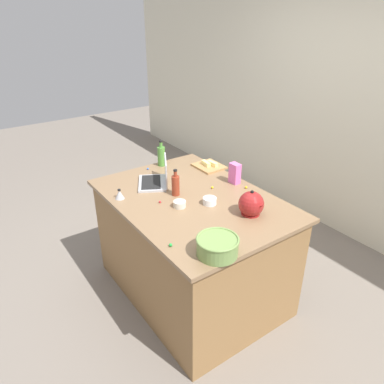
{
  "coord_description": "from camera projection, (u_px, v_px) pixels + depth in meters",
  "views": [
    {
      "loc": [
        2.01,
        -1.42,
        2.2
      ],
      "look_at": [
        0.0,
        0.0,
        0.95
      ],
      "focal_mm": 34.12,
      "sensor_mm": 36.0,
      "label": 1
    }
  ],
  "objects": [
    {
      "name": "candy_4",
      "position": [
        171.0,
        245.0,
        2.21
      ],
      "size": [
        0.02,
        0.02,
        0.02
      ],
      "primitive_type": "sphere",
      "color": "green",
      "rests_on": "island_counter"
    },
    {
      "name": "ramekin_small",
      "position": [
        210.0,
        201.0,
        2.68
      ],
      "size": [
        0.1,
        0.1,
        0.05
      ],
      "primitive_type": "cylinder",
      "color": "white",
      "rests_on": "island_counter"
    },
    {
      "name": "wall_back",
      "position": [
        349.0,
        110.0,
        3.57
      ],
      "size": [
        8.0,
        0.1,
        2.6
      ],
      "primitive_type": "cube",
      "color": "beige",
      "rests_on": "ground"
    },
    {
      "name": "ground_plane",
      "position": [
        192.0,
        289.0,
        3.19
      ],
      "size": [
        12.0,
        12.0,
        0.0
      ],
      "primitive_type": "plane",
      "color": "slate"
    },
    {
      "name": "bottle_olive",
      "position": [
        161.0,
        156.0,
        3.31
      ],
      "size": [
        0.07,
        0.07,
        0.24
      ],
      "color": "#4C8C38",
      "rests_on": "island_counter"
    },
    {
      "name": "ramekin_medium",
      "position": [
        180.0,
        204.0,
        2.65
      ],
      "size": [
        0.09,
        0.09,
        0.05
      ],
      "primitive_type": "cylinder",
      "color": "beige",
      "rests_on": "island_counter"
    },
    {
      "name": "butter_stick_right",
      "position": [
        212.0,
        164.0,
        3.29
      ],
      "size": [
        0.11,
        0.05,
        0.04
      ],
      "primitive_type": "cube",
      "rotation": [
        0.0,
        0.0,
        0.11
      ],
      "color": "#F4E58C",
      "rests_on": "cutting_board"
    },
    {
      "name": "island_counter",
      "position": [
        192.0,
        246.0,
        2.98
      ],
      "size": [
        1.53,
        1.08,
        0.9
      ],
      "color": "olive",
      "rests_on": "ground"
    },
    {
      "name": "candy_6",
      "position": [
        212.0,
        187.0,
        2.92
      ],
      "size": [
        0.02,
        0.02,
        0.02
      ],
      "primitive_type": "sphere",
      "color": "yellow",
      "rests_on": "island_counter"
    },
    {
      "name": "mixing_bowl_large",
      "position": [
        217.0,
        246.0,
        2.12
      ],
      "size": [
        0.26,
        0.26,
        0.11
      ],
      "color": "#72934C",
      "rests_on": "island_counter"
    },
    {
      "name": "bottle_soy",
      "position": [
        176.0,
        185.0,
        2.79
      ],
      "size": [
        0.06,
        0.06,
        0.21
      ],
      "color": "maroon",
      "rests_on": "island_counter"
    },
    {
      "name": "candy_0",
      "position": [
        148.0,
        169.0,
        3.26
      ],
      "size": [
        0.02,
        0.02,
        0.02
      ],
      "primitive_type": "sphere",
      "color": "blue",
      "rests_on": "island_counter"
    },
    {
      "name": "cutting_board",
      "position": [
        209.0,
        166.0,
        3.31
      ],
      "size": [
        0.26,
        0.23,
        0.02
      ],
      "primitive_type": "cube",
      "color": "#AD7F4C",
      "rests_on": "island_counter"
    },
    {
      "name": "laptop",
      "position": [
        157.0,
        179.0,
        2.98
      ],
      "size": [
        0.38,
        0.35,
        0.22
      ],
      "color": "#B7B7BC",
      "rests_on": "island_counter"
    },
    {
      "name": "candy_2",
      "position": [
        262.0,
        206.0,
        2.65
      ],
      "size": [
        0.02,
        0.02,
        0.02
      ],
      "primitive_type": "sphere",
      "color": "orange",
      "rests_on": "island_counter"
    },
    {
      "name": "kettle",
      "position": [
        251.0,
        204.0,
        2.53
      ],
      "size": [
        0.21,
        0.18,
        0.2
      ],
      "color": "maroon",
      "rests_on": "island_counter"
    },
    {
      "name": "butter_stick_left",
      "position": [
        206.0,
        163.0,
        3.3
      ],
      "size": [
        0.11,
        0.05,
        0.04
      ],
      "primitive_type": "cube",
      "rotation": [
        0.0,
        0.0,
        -0.13
      ],
      "color": "#F4E58C",
      "rests_on": "cutting_board"
    },
    {
      "name": "candy_5",
      "position": [
        246.0,
        187.0,
        2.92
      ],
      "size": [
        0.02,
        0.02,
        0.02
      ],
      "primitive_type": "sphere",
      "color": "yellow",
      "rests_on": "island_counter"
    },
    {
      "name": "candy_1",
      "position": [
        198.0,
        247.0,
        2.2
      ],
      "size": [
        0.02,
        0.02,
        0.02
      ],
      "primitive_type": "sphere",
      "color": "orange",
      "rests_on": "island_counter"
    },
    {
      "name": "candy_bag",
      "position": [
        235.0,
        173.0,
        2.98
      ],
      "size": [
        0.09,
        0.06,
        0.17
      ],
      "primitive_type": "cube",
      "color": "pink",
      "rests_on": "island_counter"
    },
    {
      "name": "candy_3",
      "position": [
        160.0,
        202.0,
        2.7
      ],
      "size": [
        0.02,
        0.02,
        0.02
      ],
      "primitive_type": "sphere",
      "color": "red",
      "rests_on": "island_counter"
    },
    {
      "name": "kitchen_timer",
      "position": [
        120.0,
        194.0,
        2.76
      ],
      "size": [
        0.07,
        0.07,
        0.08
      ],
      "color": "#B2B2B7",
      "rests_on": "island_counter"
    }
  ]
}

